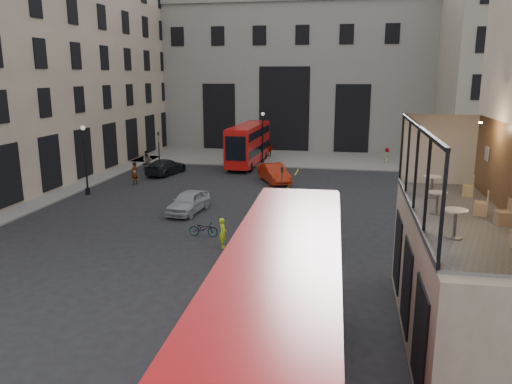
% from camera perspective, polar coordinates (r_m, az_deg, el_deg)
% --- Properties ---
extents(ground, '(140.00, 140.00, 0.00)m').
position_cam_1_polar(ground, '(19.14, 0.90, -15.06)').
color(ground, black).
rests_on(ground, ground).
extents(host_frontage, '(3.00, 11.00, 4.50)m').
position_cam_1_polar(host_frontage, '(18.33, 21.69, -9.61)').
color(host_frontage, '#C8B296').
rests_on(host_frontage, ground).
extents(cafe_floor, '(3.00, 10.00, 0.10)m').
position_cam_1_polar(cafe_floor, '(17.60, 22.32, -2.67)').
color(cafe_floor, slate).
rests_on(cafe_floor, host_frontage).
extents(gateway, '(35.00, 10.60, 18.00)m').
position_cam_1_polar(gateway, '(65.07, 3.88, 13.53)').
color(gateway, gray).
rests_on(gateway, ground).
extents(pavement_far, '(40.00, 12.00, 0.12)m').
position_cam_1_polar(pavement_far, '(56.05, 1.48, 4.02)').
color(pavement_far, slate).
rests_on(pavement_far, ground).
extents(traffic_light_near, '(0.16, 0.20, 3.80)m').
position_cam_1_polar(traffic_light_near, '(29.62, 2.97, 0.28)').
color(traffic_light_near, black).
rests_on(traffic_light_near, ground).
extents(traffic_light_far, '(0.16, 0.20, 3.80)m').
position_cam_1_polar(traffic_light_far, '(48.50, -11.05, 5.15)').
color(traffic_light_far, black).
rests_on(traffic_light_far, ground).
extents(street_lamp_a, '(0.36, 0.36, 5.33)m').
position_cam_1_polar(street_lamp_a, '(40.45, -18.89, 3.05)').
color(street_lamp_a, black).
rests_on(street_lamp_a, ground).
extents(street_lamp_b, '(0.36, 0.36, 5.33)m').
position_cam_1_polar(street_lamp_b, '(51.81, 0.78, 5.87)').
color(street_lamp_b, black).
rests_on(street_lamp_b, ground).
extents(bus_near, '(3.24, 12.59, 4.99)m').
position_cam_1_polar(bus_near, '(13.36, 3.03, -14.80)').
color(bus_near, '#AF0C0F').
rests_on(bus_near, ground).
extents(bus_far, '(2.68, 10.39, 4.12)m').
position_cam_1_polar(bus_far, '(51.04, -0.87, 5.67)').
color(bus_far, red).
rests_on(bus_far, ground).
extents(car_a, '(2.23, 4.51, 1.48)m').
position_cam_1_polar(car_a, '(33.84, -7.74, -1.11)').
color(car_a, '#9FA2A7').
rests_on(car_a, ground).
extents(car_b, '(3.61, 5.02, 1.57)m').
position_cam_1_polar(car_b, '(42.99, 2.10, 2.15)').
color(car_b, '#9B1E09').
rests_on(car_b, ground).
extents(car_c, '(2.93, 5.23, 1.43)m').
position_cam_1_polar(car_c, '(47.18, -10.28, 2.86)').
color(car_c, black).
rests_on(car_c, ground).
extents(bicycle, '(1.67, 0.61, 0.87)m').
position_cam_1_polar(bicycle, '(28.93, -6.03, -4.19)').
color(bicycle, gray).
rests_on(bicycle, ground).
extents(cyclist, '(0.58, 0.70, 1.64)m').
position_cam_1_polar(cyclist, '(26.85, -3.82, -4.68)').
color(cyclist, '#CCE718').
rests_on(cyclist, ground).
extents(pedestrian_a, '(1.05, 0.90, 1.90)m').
position_cam_1_polar(pedestrian_a, '(49.63, -12.32, 3.55)').
color(pedestrian_a, gray).
rests_on(pedestrian_a, ground).
extents(pedestrian_b, '(1.15, 0.92, 1.55)m').
position_cam_1_polar(pedestrian_b, '(52.83, -1.16, 4.24)').
color(pedestrian_b, gray).
rests_on(pedestrian_b, ground).
extents(pedestrian_c, '(0.96, 0.49, 1.57)m').
position_cam_1_polar(pedestrian_c, '(56.08, 1.57, 4.77)').
color(pedestrian_c, gray).
rests_on(pedestrian_c, ground).
extents(pedestrian_d, '(0.66, 0.87, 1.60)m').
position_cam_1_polar(pedestrian_d, '(54.14, 14.72, 4.05)').
color(pedestrian_d, gray).
rests_on(pedestrian_d, ground).
extents(pedestrian_e, '(0.66, 0.81, 1.92)m').
position_cam_1_polar(pedestrian_e, '(43.29, -13.74, 2.09)').
color(pedestrian_e, gray).
rests_on(pedestrian_e, ground).
extents(cafe_table_near, '(0.66, 0.66, 0.83)m').
position_cam_1_polar(cafe_table_near, '(15.02, 21.83, -2.90)').
color(cafe_table_near, white).
rests_on(cafe_table_near, cafe_floor).
extents(cafe_table_mid, '(0.60, 0.60, 0.75)m').
position_cam_1_polar(cafe_table_mid, '(17.41, 20.03, -0.79)').
color(cafe_table_mid, white).
rests_on(cafe_table_mid, cafe_floor).
extents(cafe_table_far, '(0.64, 0.64, 0.81)m').
position_cam_1_polar(cafe_table_far, '(19.73, 19.49, 0.96)').
color(cafe_table_far, white).
rests_on(cafe_table_far, cafe_floor).
extents(cafe_chair_b, '(0.44, 0.44, 0.82)m').
position_cam_1_polar(cafe_chair_b, '(16.97, 26.44, -2.60)').
color(cafe_chair_b, tan).
rests_on(cafe_chair_b, cafe_floor).
extents(cafe_chair_c, '(0.48, 0.48, 0.81)m').
position_cam_1_polar(cafe_chair_c, '(17.87, 24.34, -1.64)').
color(cafe_chair_c, tan).
rests_on(cafe_chair_c, cafe_floor).
extents(cafe_chair_d, '(0.46, 0.46, 0.79)m').
position_cam_1_polar(cafe_chair_d, '(20.46, 23.09, 0.23)').
color(cafe_chair_d, tan).
rests_on(cafe_chair_d, cafe_floor).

